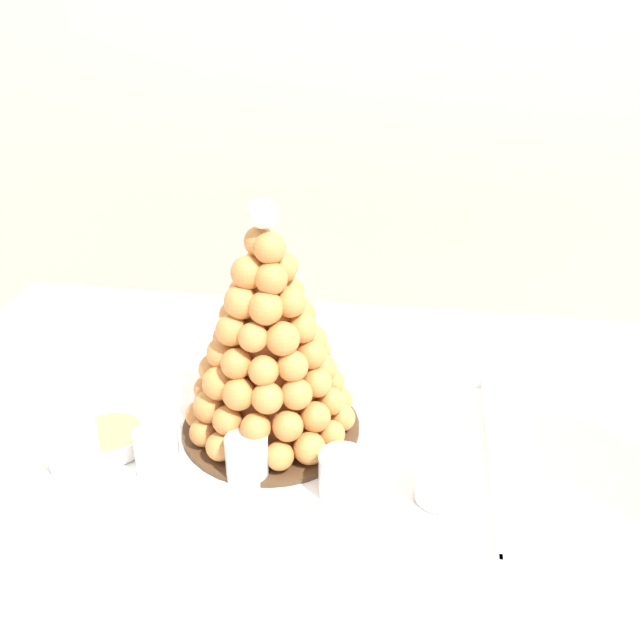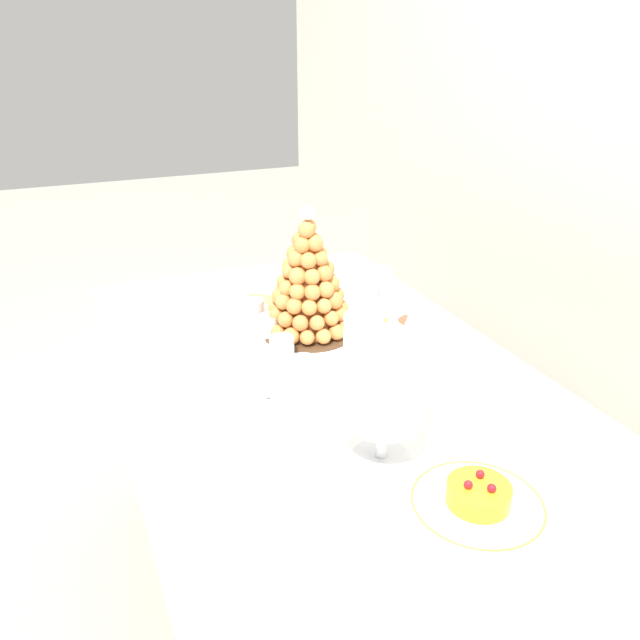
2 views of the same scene
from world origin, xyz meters
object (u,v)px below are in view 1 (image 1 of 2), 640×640
object	(u,v)px
dessert_cup_left	(74,449)
wine_glass	(284,293)
croquembouche	(268,347)
dessert_cup_centre	(247,460)
dessert_cup_mid_left	(157,453)
dessert_cup_right	(440,481)
dessert_cup_mid_right	(342,476)
creme_brulee_ramekin	(111,438)
serving_tray	(263,443)

from	to	relation	value
dessert_cup_left	wine_glass	xyz separation A→B (m)	(0.20, 0.31, 0.07)
croquembouche	dessert_cup_centre	world-z (taller)	croquembouche
dessert_cup_mid_left	dessert_cup_right	bearing A→B (deg)	-0.28
dessert_cup_mid_right	croquembouche	bearing A→B (deg)	134.67
croquembouche	creme_brulee_ramekin	world-z (taller)	croquembouche
dessert_cup_left	dessert_cup_centre	xyz separation A→B (m)	(0.21, 0.01, 0.00)
dessert_cup_mid_right	wine_glass	size ratio (longest dim) A/B	0.38
serving_tray	creme_brulee_ramekin	xyz separation A→B (m)	(-0.18, -0.03, 0.01)
croquembouche	dessert_cup_right	distance (m)	0.25
dessert_cup_left	dessert_cup_centre	size ratio (longest dim) A/B	1.09
dessert_cup_centre	wine_glass	size ratio (longest dim) A/B	0.39
croquembouche	dessert_cup_left	world-z (taller)	croquembouche
serving_tray	dessert_cup_mid_right	distance (m)	0.14
croquembouche	dessert_cup_centre	size ratio (longest dim) A/B	5.59
serving_tray	dessert_cup_mid_right	xyz separation A→B (m)	(0.11, -0.08, 0.03)
dessert_cup_centre	creme_brulee_ramekin	size ratio (longest dim) A/B	0.62
dessert_cup_mid_right	creme_brulee_ramekin	xyz separation A→B (m)	(-0.29, 0.04, -0.01)
serving_tray	dessert_cup_left	bearing A→B (deg)	-159.57
dessert_cup_left	dessert_cup_centre	distance (m)	0.21
dessert_cup_mid_right	creme_brulee_ramekin	size ratio (longest dim) A/B	0.61
creme_brulee_ramekin	croquembouche	bearing A→B (deg)	17.73
dessert_cup_mid_right	creme_brulee_ramekin	bearing A→B (deg)	171.44
serving_tray	creme_brulee_ramekin	world-z (taller)	creme_brulee_ramekin
dessert_cup_mid_right	wine_glass	world-z (taller)	wine_glass
dessert_cup_left	dessert_cup_mid_right	xyz separation A→B (m)	(0.32, -0.00, -0.00)
croquembouche	dessert_cup_mid_left	distance (m)	0.18
dessert_cup_left	creme_brulee_ramekin	size ratio (longest dim) A/B	0.68
croquembouche	wine_glass	world-z (taller)	croquembouche
dessert_cup_centre	wine_glass	distance (m)	0.30
creme_brulee_ramekin	wine_glass	bearing A→B (deg)	56.90
croquembouche	dessert_cup_mid_left	bearing A→B (deg)	-140.01
dessert_cup_centre	dessert_cup_right	bearing A→B (deg)	-0.98
dessert_cup_left	wine_glass	bearing A→B (deg)	57.26
dessert_cup_left	creme_brulee_ramekin	world-z (taller)	dessert_cup_left
serving_tray	dessert_cup_right	size ratio (longest dim) A/B	10.48
wine_glass	croquembouche	bearing A→B (deg)	-84.57
croquembouche	creme_brulee_ramekin	distance (m)	0.23
dessert_cup_mid_left	dessert_cup_centre	size ratio (longest dim) A/B	0.99
dessert_cup_centre	creme_brulee_ramekin	bearing A→B (deg)	169.37
dessert_cup_right	wine_glass	world-z (taller)	wine_glass
serving_tray	croquembouche	bearing A→B (deg)	77.47
serving_tray	dessert_cup_centre	world-z (taller)	dessert_cup_centre
dessert_cup_left	creme_brulee_ramekin	distance (m)	0.05
croquembouche	dessert_cup_left	xyz separation A→B (m)	(-0.22, -0.10, -0.10)
dessert_cup_right	dessert_cup_mid_right	bearing A→B (deg)	-176.66
dessert_cup_right	wine_glass	xyz separation A→B (m)	(-0.23, 0.30, 0.07)
croquembouche	wine_glass	distance (m)	0.20
croquembouche	wine_glass	size ratio (longest dim) A/B	2.17
serving_tray	croquembouche	xyz separation A→B (m)	(0.01, 0.03, 0.13)
dessert_cup_right	creme_brulee_ramekin	xyz separation A→B (m)	(-0.40, 0.04, -0.01)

